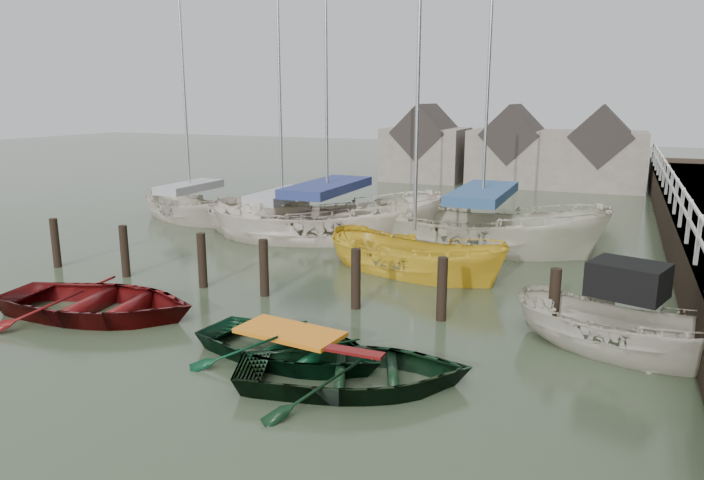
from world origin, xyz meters
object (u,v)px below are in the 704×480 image
at_px(rowboat_green, 290,359).
at_px(sailboat_a, 283,233).
at_px(motorboat, 622,348).
at_px(sailboat_c, 414,271).
at_px(rowboat_red, 100,316).
at_px(rowboat_dkgreen, 355,386).
at_px(sailboat_e, 191,218).
at_px(sailboat_d, 480,246).
at_px(sailboat_b, 328,237).

distance_m(rowboat_green, sailboat_a, 10.87).
distance_m(motorboat, sailboat_c, 6.58).
bearing_deg(sailboat_c, sailboat_a, 80.39).
relative_size(rowboat_red, rowboat_green, 1.21).
bearing_deg(rowboat_dkgreen, sailboat_e, 24.74).
bearing_deg(sailboat_a, sailboat_d, -85.77).
distance_m(rowboat_green, motorboat, 6.22).
bearing_deg(sailboat_b, sailboat_d, -102.18).
xyz_separation_m(rowboat_red, sailboat_d, (6.37, 9.78, 0.06)).
height_order(rowboat_dkgreen, sailboat_e, sailboat_e).
xyz_separation_m(motorboat, sailboat_b, (-9.31, 6.77, -0.04)).
height_order(rowboat_red, sailboat_b, sailboat_b).
xyz_separation_m(sailboat_a, sailboat_d, (6.80, 0.75, -0.01)).
distance_m(rowboat_red, sailboat_e, 11.29).
bearing_deg(sailboat_d, sailboat_b, 102.58).
height_order(motorboat, sailboat_b, sailboat_b).
height_order(rowboat_green, sailboat_a, sailboat_a).
bearing_deg(rowboat_red, sailboat_c, -49.31).
xyz_separation_m(rowboat_red, sailboat_c, (5.27, 6.18, 0.02)).
bearing_deg(sailboat_d, sailboat_e, 93.29).
height_order(rowboat_red, sailboat_e, sailboat_e).
distance_m(sailboat_b, sailboat_c, 4.93).
height_order(rowboat_green, rowboat_dkgreen, rowboat_dkgreen).
relative_size(rowboat_red, sailboat_c, 0.44).
distance_m(sailboat_c, sailboat_d, 3.76).
bearing_deg(sailboat_b, sailboat_e, 61.19).
bearing_deg(sailboat_c, rowboat_red, 156.48).
xyz_separation_m(rowboat_red, sailboat_e, (-5.14, 10.05, 0.07)).
bearing_deg(rowboat_green, sailboat_d, -0.81).
bearing_deg(sailboat_d, rowboat_dkgreen, -174.64).
relative_size(rowboat_red, sailboat_e, 0.42).
height_order(sailboat_a, sailboat_b, sailboat_b).
xyz_separation_m(rowboat_green, sailboat_a, (-5.42, 9.43, 0.07)).
height_order(sailboat_c, sailboat_d, sailboat_d).
distance_m(rowboat_green, sailboat_d, 10.27).
bearing_deg(rowboat_green, sailboat_e, 51.03).
relative_size(sailboat_c, sailboat_d, 0.78).
relative_size(sailboat_d, sailboat_e, 1.23).
bearing_deg(rowboat_dkgreen, sailboat_a, 12.93).
xyz_separation_m(rowboat_red, sailboat_a, (-0.43, 9.03, 0.07)).
distance_m(rowboat_red, sailboat_a, 9.04).
xyz_separation_m(rowboat_red, motorboat, (10.58, 2.30, 0.10)).
relative_size(rowboat_dkgreen, sailboat_c, 0.38).
bearing_deg(rowboat_red, rowboat_dkgreen, -107.17).
xyz_separation_m(sailboat_b, sailboat_e, (-6.41, 0.98, 0.01)).
bearing_deg(rowboat_green, sailboat_c, 4.44).
bearing_deg(rowboat_dkgreen, rowboat_red, 59.80).
relative_size(rowboat_green, sailboat_b, 0.29).
distance_m(sailboat_a, sailboat_d, 6.85).
height_order(motorboat, sailboat_c, sailboat_c).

